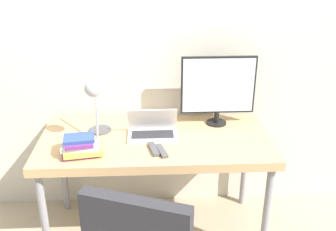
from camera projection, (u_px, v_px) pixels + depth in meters
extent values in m
cube|color=beige|center=(153.00, 46.00, 2.83)|extent=(8.00, 0.05, 2.60)
cube|color=tan|center=(155.00, 142.00, 2.66)|extent=(1.56, 0.73, 0.06)
cylinder|color=gray|center=(45.00, 221.00, 2.50)|extent=(0.05, 0.05, 0.72)
cylinder|color=gray|center=(266.00, 214.00, 2.57)|extent=(0.05, 0.05, 0.72)
cylinder|color=gray|center=(63.00, 170.00, 3.07)|extent=(0.05, 0.05, 0.72)
cylinder|color=gray|center=(245.00, 165.00, 3.13)|extent=(0.05, 0.05, 0.72)
cube|color=silver|center=(153.00, 136.00, 2.66)|extent=(0.33, 0.20, 0.02)
cube|color=#2D2D33|center=(153.00, 134.00, 2.66)|extent=(0.28, 0.12, 0.00)
cube|color=silver|center=(152.00, 119.00, 2.67)|extent=(0.33, 0.10, 0.18)
cube|color=silver|center=(152.00, 119.00, 2.67)|extent=(0.30, 0.09, 0.16)
cylinder|color=black|center=(216.00, 123.00, 2.86)|extent=(0.15, 0.15, 0.01)
cylinder|color=black|center=(217.00, 116.00, 2.84)|extent=(0.04, 0.04, 0.09)
cube|color=black|center=(218.00, 85.00, 2.75)|extent=(0.52, 0.02, 0.41)
cube|color=silver|center=(218.00, 86.00, 2.74)|extent=(0.50, 0.00, 0.39)
cylinder|color=#4C4C51|center=(100.00, 130.00, 2.75)|extent=(0.15, 0.15, 0.02)
cylinder|color=#99999E|center=(97.00, 110.00, 2.59)|extent=(0.02, 0.18, 0.37)
sphere|color=#B2B2B7|center=(93.00, 88.00, 2.44)|extent=(0.11, 0.11, 0.11)
cube|color=#753384|center=(80.00, 154.00, 2.43)|extent=(0.23, 0.16, 0.02)
cube|color=gold|center=(83.00, 149.00, 2.43)|extent=(0.26, 0.21, 0.03)
cube|color=silver|center=(81.00, 146.00, 2.41)|extent=(0.23, 0.14, 0.03)
cube|color=#753384|center=(79.00, 141.00, 2.42)|extent=(0.20, 0.21, 0.02)
cube|color=#334C8C|center=(79.00, 138.00, 2.40)|extent=(0.20, 0.16, 0.02)
cube|color=#4C4C51|center=(162.00, 151.00, 2.46)|extent=(0.08, 0.17, 0.02)
cube|color=#4C4C51|center=(154.00, 149.00, 2.48)|extent=(0.08, 0.17, 0.02)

